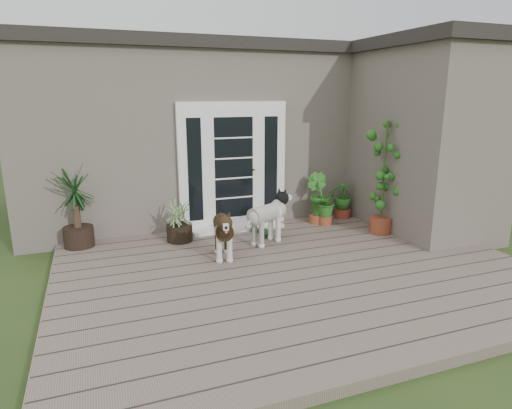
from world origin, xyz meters
name	(u,v)px	position (x,y,z in m)	size (l,w,h in m)	color
deck	(298,273)	(0.00, 0.40, 0.06)	(6.20, 4.60, 0.12)	#6B5B4C
house_main	(213,135)	(0.00, 4.65, 1.55)	(7.40, 4.00, 3.10)	#665E54
roof_main	(211,53)	(0.00, 4.65, 3.20)	(7.60, 4.20, 0.20)	#2D2826
house_wing	(425,145)	(2.90, 1.50, 1.55)	(1.60, 2.40, 3.10)	#665E54
roof_wing	(435,42)	(2.90, 1.50, 3.20)	(1.80, 2.60, 0.20)	#2D2826
door_unit	(233,166)	(-0.20, 2.60, 1.19)	(1.90, 0.14, 2.15)	white
door_step	(237,227)	(-0.20, 2.40, 0.14)	(1.60, 0.40, 0.05)	white
brindle_dog	(223,235)	(-0.82, 1.16, 0.45)	(0.34, 0.80, 0.67)	#302311
white_dog	(267,222)	(-0.01, 1.52, 0.48)	(0.37, 0.85, 0.71)	silver
spider_plant	(179,219)	(-1.26, 2.12, 0.48)	(0.68, 0.68, 0.72)	#9EBB73
yucca	(76,208)	(-2.75, 2.39, 0.73)	(0.85, 0.85, 1.22)	black
herb_a	(325,208)	(1.35, 2.11, 0.42)	(0.47, 0.47, 0.60)	#2A641C
herb_b	(317,204)	(1.26, 2.24, 0.46)	(0.46, 0.46, 0.69)	#235919
herb_c	(343,203)	(1.89, 2.40, 0.40)	(0.36, 0.36, 0.55)	#2A5D1A
sapling	(384,176)	(1.98, 1.35, 1.08)	(0.57, 0.57, 1.93)	#214D16
clog_left	(258,230)	(0.06, 2.09, 0.16)	(0.13, 0.28, 0.08)	#153416
clog_right	(265,234)	(0.10, 1.86, 0.16)	(0.13, 0.29, 0.09)	black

